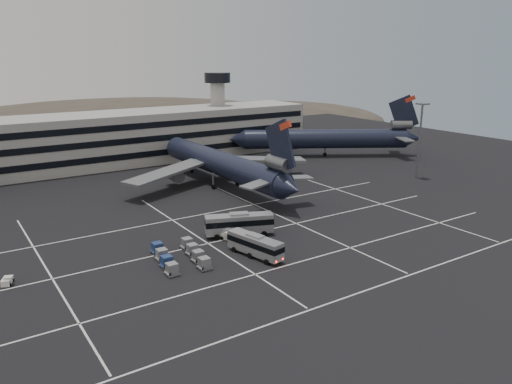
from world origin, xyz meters
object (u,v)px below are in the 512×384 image
uld_cluster (180,256)px  tug_a (7,281)px  bus_far (239,223)px  bus_near (255,244)px  trijet_main (222,164)px

uld_cluster → tug_a: bearing=166.7°
bus_far → uld_cluster: size_ratio=1.01×
bus_near → tug_a: bus_near is taller
trijet_main → tug_a: (-49.40, -29.19, -4.67)m
trijet_main → bus_far: size_ratio=4.95×
trijet_main → bus_near: bearing=-113.2°
trijet_main → bus_far: trijet_main is taller
trijet_main → uld_cluster: size_ratio=5.01×
trijet_main → bus_far: (-13.85, -30.28, -3.04)m
bus_near → bus_far: 9.27m
bus_near → tug_a: bearing=150.5°
trijet_main → tug_a: trijet_main is taller
trijet_main → uld_cluster: (-26.76, -34.55, -4.40)m
bus_far → tug_a: (-35.55, 1.09, -1.63)m
bus_near → uld_cluster: (-10.28, 4.62, -1.06)m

